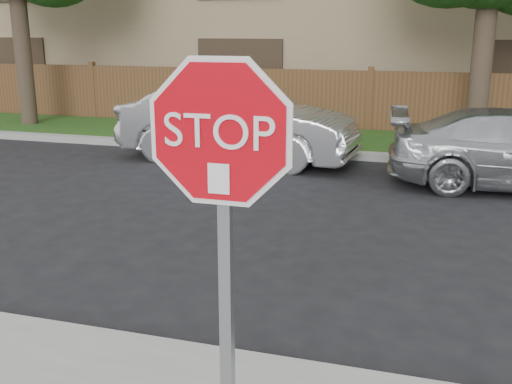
% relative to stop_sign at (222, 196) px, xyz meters
% --- Properties ---
extents(ground, '(90.00, 90.00, 0.00)m').
position_rel_stop_sign_xyz_m(ground, '(-0.66, 1.48, -1.83)').
color(ground, black).
rests_on(ground, ground).
extents(far_curb, '(70.00, 0.30, 0.15)m').
position_rel_stop_sign_xyz_m(far_curb, '(-0.66, 9.63, -1.75)').
color(far_curb, gray).
rests_on(far_curb, ground).
extents(grass_strip, '(70.00, 3.00, 0.12)m').
position_rel_stop_sign_xyz_m(grass_strip, '(-0.66, 11.28, -1.77)').
color(grass_strip, '#1E4714').
rests_on(grass_strip, ground).
extents(fence, '(70.00, 0.12, 1.60)m').
position_rel_stop_sign_xyz_m(fence, '(-0.66, 12.88, -1.03)').
color(fence, '#51351C').
rests_on(fence, ground).
extents(apartment_building, '(35.20, 9.20, 7.20)m').
position_rel_stop_sign_xyz_m(apartment_building, '(-0.66, 18.48, 1.70)').
color(apartment_building, '#8E7958').
rests_on(apartment_building, ground).
extents(stop_sign, '(1.01, 0.13, 2.55)m').
position_rel_stop_sign_xyz_m(stop_sign, '(0.00, 0.00, 0.00)').
color(stop_sign, gray).
rests_on(stop_sign, sidewalk_near).
extents(sedan_left, '(4.89, 1.98, 1.58)m').
position_rel_stop_sign_xyz_m(sedan_left, '(-2.85, 8.76, -1.04)').
color(sedan_left, silver).
rests_on(sedan_left, ground).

